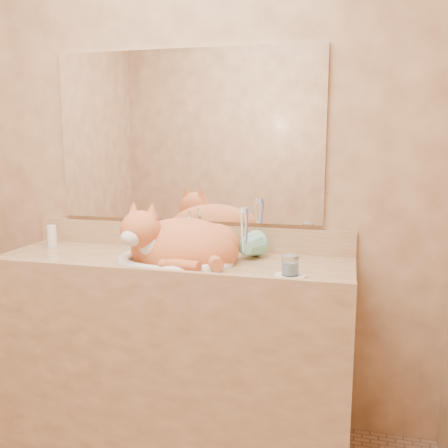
% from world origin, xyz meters
% --- Properties ---
extents(wall_back, '(2.40, 0.02, 2.50)m').
position_xyz_m(wall_back, '(0.00, 1.00, 1.25)').
color(wall_back, '#8C603F').
rests_on(wall_back, ground).
extents(vanity_counter, '(1.60, 0.55, 0.85)m').
position_xyz_m(vanity_counter, '(0.00, 0.72, 0.42)').
color(vanity_counter, olive).
rests_on(vanity_counter, floor).
extents(mirror, '(1.30, 0.02, 0.80)m').
position_xyz_m(mirror, '(0.00, 0.99, 1.39)').
color(mirror, white).
rests_on(mirror, wall_back).
extents(sink_basin, '(0.57, 0.50, 0.16)m').
position_xyz_m(sink_basin, '(0.04, 0.70, 0.93)').
color(sink_basin, white).
rests_on(sink_basin, vanity_counter).
extents(faucet, '(0.08, 0.13, 0.18)m').
position_xyz_m(faucet, '(0.04, 0.90, 0.94)').
color(faucet, white).
rests_on(faucet, vanity_counter).
extents(cat, '(0.52, 0.43, 0.27)m').
position_xyz_m(cat, '(0.05, 0.71, 0.94)').
color(cat, '#C3582D').
rests_on(cat, sink_basin).
extents(soap_dispenser, '(0.12, 0.12, 0.20)m').
position_xyz_m(soap_dispenser, '(0.13, 0.84, 0.95)').
color(soap_dispenser, '#7DC9AA').
rests_on(soap_dispenser, vanity_counter).
extents(toothbrush_cup, '(0.15, 0.15, 0.11)m').
position_xyz_m(toothbrush_cup, '(0.32, 0.80, 0.91)').
color(toothbrush_cup, '#7DC9AA').
rests_on(toothbrush_cup, vanity_counter).
extents(toothbrushes, '(0.04, 0.04, 0.24)m').
position_xyz_m(toothbrushes, '(0.32, 0.80, 0.99)').
color(toothbrushes, white).
rests_on(toothbrushes, toothbrush_cup).
extents(saucer, '(0.12, 0.12, 0.01)m').
position_xyz_m(saucer, '(0.55, 0.59, 0.85)').
color(saucer, white).
rests_on(saucer, vanity_counter).
extents(water_glass, '(0.07, 0.07, 0.08)m').
position_xyz_m(water_glass, '(0.55, 0.59, 0.90)').
color(water_glass, silver).
rests_on(water_glass, saucer).
extents(lotion_bottle, '(0.04, 0.04, 0.11)m').
position_xyz_m(lotion_bottle, '(-0.66, 0.85, 0.90)').
color(lotion_bottle, white).
rests_on(lotion_bottle, vanity_counter).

